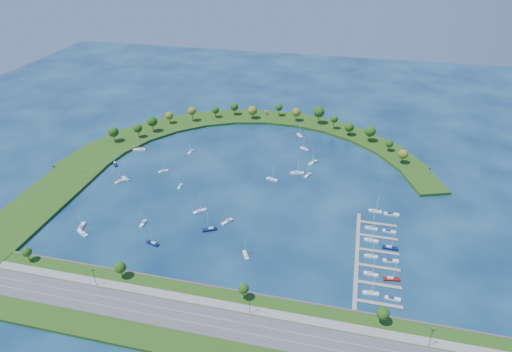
% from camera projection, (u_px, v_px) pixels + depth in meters
% --- Properties ---
extents(ground, '(700.00, 700.00, 0.00)m').
position_uv_depth(ground, '(248.00, 184.00, 306.68)').
color(ground, '#071E44').
rests_on(ground, ground).
extents(south_shoreline, '(420.00, 43.10, 11.60)m').
position_uv_depth(south_shoreline, '(184.00, 315.00, 203.23)').
color(south_shoreline, '#2C5115').
rests_on(south_shoreline, ground).
extents(breakwater, '(286.74, 247.64, 2.00)m').
position_uv_depth(breakwater, '(207.00, 146.00, 356.04)').
color(breakwater, '#2C5115').
rests_on(breakwater, ground).
extents(breakwater_trees, '(238.12, 92.66, 16.12)m').
position_uv_depth(breakwater_trees, '(258.00, 120.00, 376.91)').
color(breakwater_trees, '#382314').
rests_on(breakwater_trees, breakwater).
extents(harbor_tower, '(2.60, 2.60, 3.82)m').
position_uv_depth(harbor_tower, '(266.00, 113.00, 408.68)').
color(harbor_tower, gray).
rests_on(harbor_tower, breakwater).
extents(dock_system, '(24.28, 82.00, 1.60)m').
position_uv_depth(dock_system, '(370.00, 258.00, 238.73)').
color(dock_system, gray).
rests_on(dock_system, ground).
extents(moored_boat_0, '(2.11, 6.61, 9.61)m').
position_uv_depth(moored_boat_0, '(180.00, 186.00, 302.37)').
color(moored_boat_0, white).
rests_on(moored_boat_0, ground).
extents(moored_boat_1, '(8.21, 4.26, 11.62)m').
position_uv_depth(moored_boat_1, '(153.00, 243.00, 249.00)').
color(moored_boat_1, '#0B1345').
rests_on(moored_boat_1, ground).
extents(moored_boat_2, '(8.88, 4.23, 12.58)m').
position_uv_depth(moored_boat_2, '(272.00, 179.00, 310.38)').
color(moored_boat_2, white).
rests_on(moored_boat_2, ground).
extents(moored_boat_3, '(2.10, 7.11, 10.40)m').
position_uv_depth(moored_boat_3, '(143.00, 223.00, 265.47)').
color(moored_boat_3, white).
rests_on(moored_boat_3, ground).
extents(moored_boat_4, '(7.10, 6.45, 11.04)m').
position_uv_depth(moored_boat_4, '(163.00, 171.00, 320.41)').
color(moored_boat_4, white).
rests_on(moored_boat_4, ground).
extents(moored_boat_5, '(9.88, 5.06, 13.99)m').
position_uv_depth(moored_boat_5, '(297.00, 173.00, 318.13)').
color(moored_boat_5, white).
rests_on(moored_boat_5, ground).
extents(moored_boat_6, '(6.34, 8.08, 11.98)m').
position_uv_depth(moored_boat_6, '(227.00, 221.00, 266.94)').
color(moored_boat_6, white).
rests_on(moored_boat_6, ground).
extents(moored_boat_7, '(8.87, 6.22, 12.84)m').
position_uv_depth(moored_boat_7, '(210.00, 229.00, 260.08)').
color(moored_boat_7, '#0B1345').
rests_on(moored_boat_7, ground).
extents(moored_boat_8, '(10.46, 4.90, 14.83)m').
position_uv_depth(moored_boat_8, '(139.00, 149.00, 350.28)').
color(moored_boat_8, white).
rests_on(moored_boat_8, ground).
extents(moored_boat_9, '(5.02, 7.64, 10.95)m').
position_uv_depth(moored_boat_9, '(308.00, 175.00, 315.51)').
color(moored_boat_9, white).
rests_on(moored_boat_9, ground).
extents(moored_boat_10, '(6.57, 7.86, 11.87)m').
position_uv_depth(moored_boat_10, '(300.00, 135.00, 373.59)').
color(moored_boat_10, white).
rests_on(moored_boat_10, ground).
extents(moored_boat_11, '(7.03, 5.23, 10.29)m').
position_uv_depth(moored_boat_11, '(125.00, 178.00, 311.54)').
color(moored_boat_11, white).
rests_on(moored_boat_11, ground).
extents(moored_boat_12, '(8.38, 5.80, 12.11)m').
position_uv_depth(moored_boat_12, '(83.00, 233.00, 256.90)').
color(moored_boat_12, white).
rests_on(moored_boat_12, ground).
extents(moored_boat_13, '(6.23, 8.09, 11.94)m').
position_uv_depth(moored_boat_13, '(120.00, 181.00, 308.11)').
color(moored_boat_13, white).
rests_on(moored_boat_13, ground).
extents(moored_boat_14, '(4.35, 9.00, 12.76)m').
position_uv_depth(moored_boat_14, '(81.00, 226.00, 262.36)').
color(moored_boat_14, white).
rests_on(moored_boat_14, ground).
extents(moored_boat_15, '(8.09, 7.98, 13.05)m').
position_uv_depth(moored_boat_15, '(200.00, 211.00, 276.33)').
color(moored_boat_15, white).
rests_on(moored_boat_15, ground).
extents(moored_boat_16, '(6.99, 7.54, 11.83)m').
position_uv_depth(moored_boat_16, '(115.00, 164.00, 329.87)').
color(moored_boat_16, '#0B1345').
rests_on(moored_boat_16, ground).
extents(moored_boat_17, '(7.66, 5.29, 11.06)m').
position_uv_depth(moored_boat_17, '(304.00, 148.00, 352.01)').
color(moored_boat_17, white).
rests_on(moored_boat_17, ground).
extents(moored_boat_18, '(5.41, 7.48, 10.89)m').
position_uv_depth(moored_boat_18, '(246.00, 255.00, 240.34)').
color(moored_boat_18, white).
rests_on(moored_boat_18, ground).
extents(moored_boat_19, '(6.24, 8.84, 12.80)m').
position_uv_depth(moored_boat_19, '(313.00, 162.00, 331.86)').
color(moored_boat_19, white).
rests_on(moored_boat_19, ground).
extents(moored_boat_20, '(2.92, 7.43, 10.63)m').
position_uv_depth(moored_boat_20, '(191.00, 152.00, 347.17)').
color(moored_boat_20, white).
rests_on(moored_boat_20, ground).
extents(docked_boat_0, '(8.09, 2.87, 11.67)m').
position_uv_depth(docked_boat_0, '(371.00, 293.00, 215.72)').
color(docked_boat_0, white).
rests_on(docked_boat_0, ground).
extents(docked_boat_1, '(7.68, 2.34, 1.56)m').
position_uv_depth(docked_boat_1, '(392.00, 298.00, 212.86)').
color(docked_boat_1, white).
rests_on(docked_boat_1, ground).
extents(docked_boat_2, '(7.73, 2.78, 11.13)m').
position_uv_depth(docked_boat_2, '(371.00, 274.00, 227.45)').
color(docked_boat_2, white).
rests_on(docked_boat_2, ground).
extents(docked_boat_3, '(8.85, 3.62, 12.63)m').
position_uv_depth(docked_boat_3, '(392.00, 279.00, 224.18)').
color(docked_boat_3, maroon).
rests_on(docked_boat_3, ground).
extents(docked_boat_4, '(7.54, 2.48, 10.94)m').
position_uv_depth(docked_boat_4, '(371.00, 256.00, 239.41)').
color(docked_boat_4, white).
rests_on(docked_boat_4, ground).
extents(docked_boat_5, '(8.60, 3.45, 1.70)m').
position_uv_depth(docked_boat_5, '(391.00, 261.00, 236.32)').
color(docked_boat_5, white).
rests_on(docked_boat_5, ground).
extents(docked_boat_6, '(8.22, 2.71, 11.93)m').
position_uv_depth(docked_boat_6, '(371.00, 240.00, 251.31)').
color(docked_boat_6, white).
rests_on(docked_boat_6, ground).
extents(docked_boat_7, '(8.75, 2.57, 12.81)m').
position_uv_depth(docked_boat_7, '(390.00, 247.00, 245.47)').
color(docked_boat_7, '#0B1345').
rests_on(docked_boat_7, ground).
extents(docked_boat_8, '(7.50, 2.62, 10.83)m').
position_uv_depth(docked_boat_8, '(371.00, 228.00, 261.18)').
color(docked_boat_8, white).
rests_on(docked_boat_8, ground).
extents(docked_boat_9, '(8.04, 2.72, 1.62)m').
position_uv_depth(docked_boat_9, '(389.00, 231.00, 258.70)').
color(docked_boat_9, white).
rests_on(docked_boat_9, ground).
extents(docked_boat_10, '(8.26, 2.58, 12.04)m').
position_uv_depth(docked_boat_10, '(375.00, 211.00, 276.45)').
color(docked_boat_10, white).
rests_on(docked_boat_10, ground).
extents(docked_boat_11, '(9.45, 3.09, 1.90)m').
position_uv_depth(docked_boat_11, '(391.00, 214.00, 273.65)').
color(docked_boat_11, white).
rests_on(docked_boat_11, ground).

